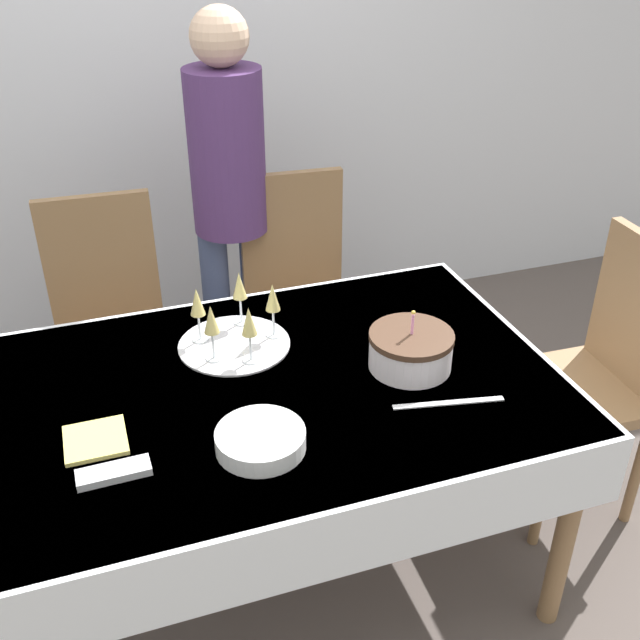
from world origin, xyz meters
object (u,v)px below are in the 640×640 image
Objects in this scene: dining_chair_right_end at (599,367)px; dining_chair_far_left at (109,319)px; birthday_cake at (411,350)px; person_standing at (229,184)px; champagne_tray at (234,323)px; dining_chair_far_right at (299,288)px; plate_stack_main at (261,440)px.

dining_chair_far_left is at bearing 150.69° from dining_chair_right_end.
person_standing is (-0.27, 1.04, 0.15)m from birthday_cake.
champagne_tray is at bearing -102.42° from person_standing.
dining_chair_far_right is 4.42× the size of plate_stack_main.
birthday_cake is (0.05, -0.88, 0.24)m from dining_chair_far_right.
dining_chair_right_end is (1.49, -0.84, 0.00)m from dining_chair_far_left.
person_standing is (0.22, 1.25, 0.18)m from plate_stack_main.
birthday_cake is 0.53m from plate_stack_main.
birthday_cake is 1.08× the size of plate_stack_main.
dining_chair_right_end is at bearing 3.52° from birthday_cake.
person_standing is at bearing 104.54° from birthday_cake.
plate_stack_main is (-0.05, -0.47, -0.05)m from champagne_tray.
dining_chair_far_right reaches higher than champagne_tray.
dining_chair_right_end is at bearing -11.08° from champagne_tray.
dining_chair_far_left is 1.20m from birthday_cake.
dining_chair_right_end is 1.21m from champagne_tray.
dining_chair_right_end reaches higher than plate_stack_main.
plate_stack_main is at bearing -96.08° from champagne_tray.
birthday_cake is at bearing -31.52° from champagne_tray.
dining_chair_far_right is 1.19m from plate_stack_main.
champagne_tray is 1.50× the size of plate_stack_main.
plate_stack_main is 1.28m from person_standing.
dining_chair_far_right is at bearing 68.05° from plate_stack_main.
dining_chair_far_left is at bearing 179.99° from dining_chair_far_right.
champagne_tray is (-0.39, -0.61, 0.26)m from dining_chair_far_right.
dining_chair_far_left reaches higher than birthday_cake.
dining_chair_far_left is at bearing -162.40° from person_standing.
dining_chair_right_end is 1.25m from plate_stack_main.
birthday_cake is at bearing -86.54° from dining_chair_far_right.
person_standing reaches higher than champagne_tray.
dining_chair_far_right and dining_chair_right_end have the same top height.
dining_chair_far_left and dining_chair_right_end have the same top height.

